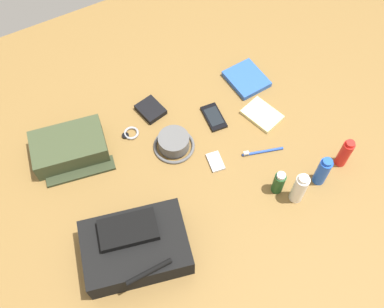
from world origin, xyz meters
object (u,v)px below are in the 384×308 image
(sunscreen_spray, at_px, (345,153))
(notepad, at_px, (262,115))
(media_player, at_px, (215,162))
(wristwatch, at_px, (130,133))
(backpack, at_px, (136,247))
(shampoo_bottle, at_px, (279,183))
(toiletry_pouch, at_px, (70,148))
(toothbrush, at_px, (260,152))
(bucket_hat, at_px, (174,143))
(deodorant_spray, at_px, (323,171))
(cell_phone, at_px, (214,117))
(toothpaste_tube, at_px, (299,188))
(paperback_novel, at_px, (246,79))
(wallet, at_px, (151,110))

(sunscreen_spray, bearing_deg, notepad, -66.50)
(sunscreen_spray, relative_size, media_player, 1.60)
(media_player, xyz_separation_m, wristwatch, (0.24, -0.28, 0.00))
(media_player, bearing_deg, backpack, 23.46)
(shampoo_bottle, distance_m, wristwatch, 0.62)
(toiletry_pouch, relative_size, media_player, 3.35)
(toothbrush, bearing_deg, media_player, -14.89)
(bucket_hat, bearing_deg, wristwatch, -47.00)
(toiletry_pouch, height_order, toothbrush, toiletry_pouch)
(deodorant_spray, bearing_deg, toiletry_pouch, -35.53)
(toiletry_pouch, height_order, cell_phone, toiletry_pouch)
(toothpaste_tube, xyz_separation_m, toothbrush, (0.01, -0.23, -0.07))
(deodorant_spray, bearing_deg, bucket_hat, -43.71)
(backpack, xyz_separation_m, deodorant_spray, (-0.73, 0.07, 0.01))
(sunscreen_spray, distance_m, wristwatch, 0.84)
(media_player, distance_m, notepad, 0.30)
(toothbrush, xyz_separation_m, notepad, (-0.10, -0.15, 0.00))
(deodorant_spray, height_order, toothpaste_tube, toothpaste_tube)
(toiletry_pouch, relative_size, cell_phone, 2.24)
(wristwatch, bearing_deg, backpack, 68.17)
(bucket_hat, height_order, paperback_novel, bucket_hat)
(sunscreen_spray, relative_size, cell_phone, 1.07)
(sunscreen_spray, xyz_separation_m, notepad, (0.14, -0.33, -0.06))
(backpack, relative_size, paperback_novel, 2.22)
(toothpaste_tube, relative_size, cell_phone, 1.16)
(bucket_hat, bearing_deg, toothbrush, 146.69)
(toiletry_pouch, relative_size, deodorant_spray, 2.08)
(deodorant_spray, relative_size, notepad, 0.98)
(wristwatch, bearing_deg, deodorant_spray, 135.48)
(paperback_novel, height_order, media_player, paperback_novel)
(shampoo_bottle, height_order, notepad, shampoo_bottle)
(notepad, bearing_deg, wallet, -47.81)
(paperback_novel, distance_m, notepad, 0.20)
(notepad, bearing_deg, cell_phone, -41.77)
(toiletry_pouch, relative_size, wristwatch, 4.32)
(toiletry_pouch, bearing_deg, toothpaste_tube, 138.99)
(cell_phone, bearing_deg, backpack, 35.26)
(backpack, xyz_separation_m, toothpaste_tube, (-0.61, 0.09, 0.02))
(toiletry_pouch, height_order, sunscreen_spray, sunscreen_spray)
(toothpaste_tube, height_order, wristwatch, toothpaste_tube)
(toothpaste_tube, relative_size, notepad, 1.06)
(shampoo_bottle, relative_size, wallet, 1.06)
(deodorant_spray, distance_m, paperback_novel, 0.55)
(cell_phone, height_order, media_player, cell_phone)
(toothpaste_tube, relative_size, paperback_novel, 0.88)
(toiletry_pouch, relative_size, notepad, 2.05)
(notepad, bearing_deg, toothbrush, 38.23)
(toiletry_pouch, distance_m, media_player, 0.57)
(toiletry_pouch, distance_m, bucket_hat, 0.40)
(backpack, bearing_deg, toothpaste_tube, 171.52)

